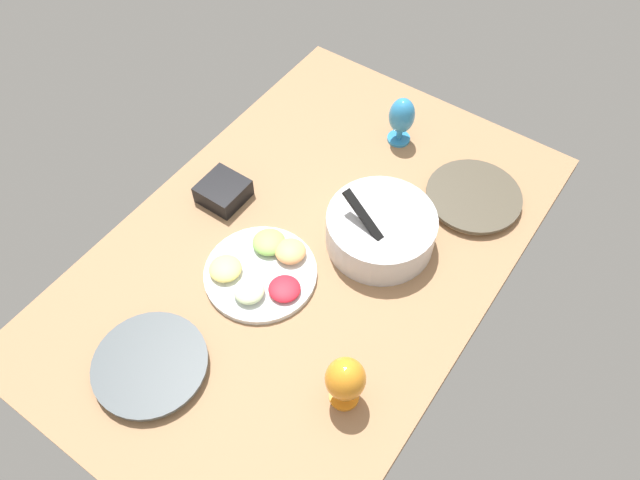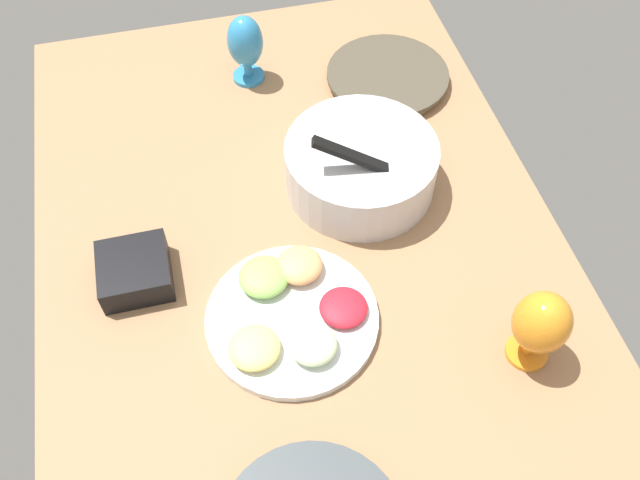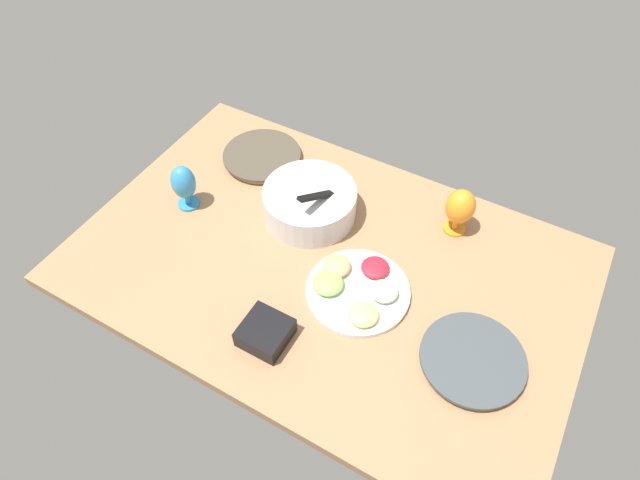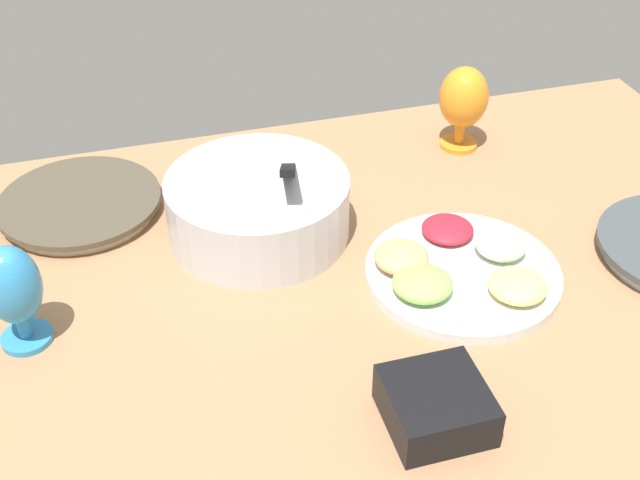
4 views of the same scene
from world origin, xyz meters
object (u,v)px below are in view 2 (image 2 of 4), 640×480
object	(u,v)px
fruit_platter	(292,313)
dinner_plate_left	(387,77)
hurricane_glass_orange	(541,324)
hurricane_glass_blue	(245,44)
square_bowl_black	(134,270)
mixing_bowl	(361,165)

from	to	relation	value
fruit_platter	dinner_plate_left	bearing A→B (deg)	147.98
hurricane_glass_orange	hurricane_glass_blue	world-z (taller)	hurricane_glass_orange
fruit_platter	hurricane_glass_blue	size ratio (longest dim) A/B	1.86
hurricane_glass_orange	square_bowl_black	distance (cm)	74.14
dinner_plate_left	fruit_platter	distance (cm)	69.15
mixing_bowl	fruit_platter	size ratio (longest dim) A/B	0.99
mixing_bowl	hurricane_glass_orange	bearing A→B (deg)	21.49
mixing_bowl	hurricane_glass_blue	size ratio (longest dim) A/B	1.84
square_bowl_black	hurricane_glass_blue	bearing A→B (deg)	149.21
fruit_platter	hurricane_glass_orange	distance (cm)	43.62
dinner_plate_left	square_bowl_black	size ratio (longest dim) A/B	2.22
fruit_platter	mixing_bowl	bearing A→B (deg)	143.59
mixing_bowl	hurricane_glass_blue	bearing A→B (deg)	-156.95
fruit_platter	hurricane_glass_blue	bearing A→B (deg)	176.31
mixing_bowl	fruit_platter	bearing A→B (deg)	-36.41
fruit_platter	square_bowl_black	distance (cm)	31.16
mixing_bowl	fruit_platter	world-z (taller)	mixing_bowl
mixing_bowl	hurricane_glass_blue	world-z (taller)	mixing_bowl
hurricane_glass_blue	square_bowl_black	distance (cm)	61.71
mixing_bowl	square_bowl_black	distance (cm)	50.05
fruit_platter	square_bowl_black	size ratio (longest dim) A/B	2.42
dinner_plate_left	mixing_bowl	distance (cm)	33.96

